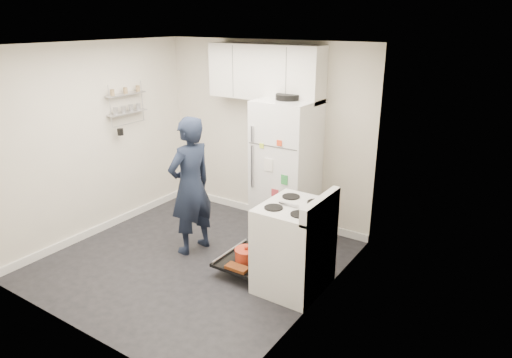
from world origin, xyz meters
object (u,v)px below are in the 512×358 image
Objects in this scene: open_oven_door at (247,257)px; electric_range at (293,247)px; person at (191,186)px; refrigerator at (286,169)px.

electric_range is at bearing 1.67° from open_oven_door.
refrigerator is at bearing 154.64° from person.
open_oven_door is at bearing 94.68° from person.
refrigerator is (-0.72, 1.10, 0.44)m from electric_range.
person is (-0.72, -1.05, -0.06)m from refrigerator.
person is at bearing -124.34° from refrigerator.
refrigerator is at bearing 123.35° from electric_range.
person reaches higher than electric_range.
refrigerator reaches higher than electric_range.
open_oven_door is 0.41× the size of person.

